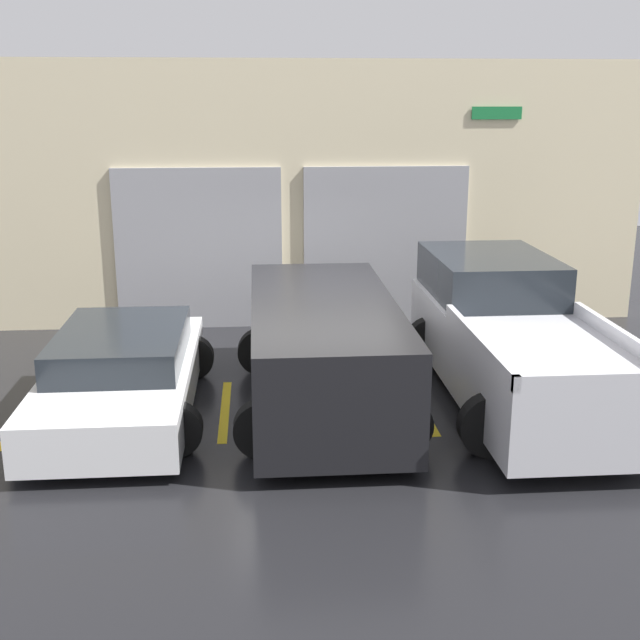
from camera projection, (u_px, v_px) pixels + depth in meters
name	position (u px, v px, depth m)	size (l,w,h in m)	color
ground_plane	(316.00, 378.00, 12.08)	(28.00, 28.00, 0.00)	black
shophouse_building	(302.00, 197.00, 14.61)	(12.50, 0.68, 4.74)	beige
pickup_truck	(511.00, 338.00, 11.20)	(2.43, 5.39, 1.80)	silver
sedan_white	(123.00, 374.00, 10.61)	(2.26, 4.38, 1.14)	white
sedan_side	(323.00, 349.00, 10.73)	(2.36, 4.80, 1.51)	black
parking_stripe_far_left	(23.00, 416.00, 10.63)	(0.12, 2.20, 0.01)	gold
parking_stripe_left	(225.00, 410.00, 10.84)	(0.12, 2.20, 0.01)	gold
parking_stripe_centre	(419.00, 404.00, 11.04)	(0.12, 2.20, 0.01)	gold
parking_stripe_right	(606.00, 398.00, 11.25)	(0.12, 2.20, 0.01)	gold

